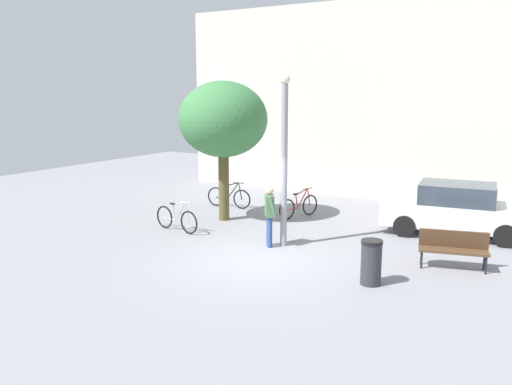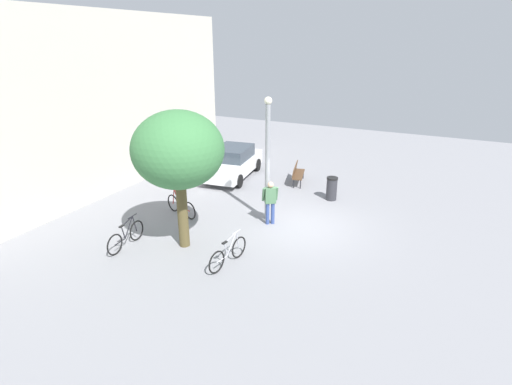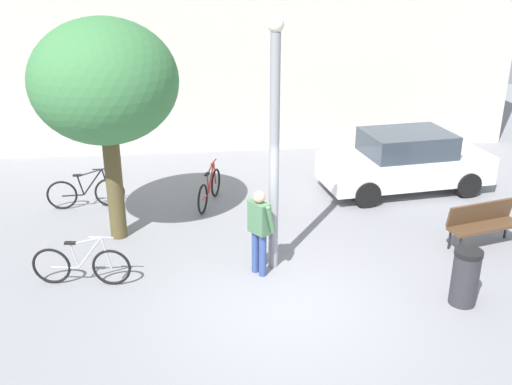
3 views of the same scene
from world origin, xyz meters
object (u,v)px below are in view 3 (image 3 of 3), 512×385
at_px(park_bench, 483,221).
at_px(bicycle_silver, 82,265).
at_px(person_by_lamppost, 259,227).
at_px(trash_bin, 465,277).
at_px(bicycle_black, 86,193).
at_px(bicycle_red, 210,189).
at_px(plaza_tree, 105,83).
at_px(lamppost, 274,141).
at_px(parked_car_white, 405,162).

bearing_deg(park_bench, bicycle_silver, -174.77).
bearing_deg(person_by_lamppost, trash_bin, -22.54).
bearing_deg(park_bench, trash_bin, -122.74).
distance_m(bicycle_black, trash_bin, 8.67).
bearing_deg(trash_bin, person_by_lamppost, 157.46).
bearing_deg(bicycle_red, bicycle_silver, -124.60).
relative_size(park_bench, bicycle_black, 0.92).
relative_size(plaza_tree, bicycle_silver, 2.53).
relative_size(park_bench, bicycle_silver, 0.93).
relative_size(person_by_lamppost, bicycle_black, 0.92).
bearing_deg(bicycle_red, park_bench, -26.79).
bearing_deg(bicycle_black, trash_bin, -35.04).
relative_size(lamppost, parked_car_white, 1.06).
distance_m(plaza_tree, parked_car_white, 7.67).
relative_size(person_by_lamppost, trash_bin, 1.65).
height_order(lamppost, park_bench, lamppost).
height_order(lamppost, bicycle_red, lamppost).
relative_size(bicycle_red, parked_car_white, 0.40).
bearing_deg(lamppost, bicycle_silver, -175.11).
xyz_separation_m(park_bench, bicycle_black, (-8.43, 2.89, -0.16)).
bearing_deg(person_by_lamppost, park_bench, 8.30).
bearing_deg(person_by_lamppost, plaza_tree, 145.90).
distance_m(bicycle_black, parked_car_white, 7.91).
distance_m(bicycle_silver, trash_bin, 6.73).
bearing_deg(park_bench, lamppost, -174.49).
bearing_deg(lamppost, bicycle_red, 109.10).
bearing_deg(trash_bin, lamppost, 151.61).
height_order(plaza_tree, bicycle_silver, plaza_tree).
bearing_deg(trash_bin, bicycle_red, 130.64).
distance_m(park_bench, parked_car_white, 3.24).
height_order(park_bench, bicycle_silver, bicycle_silver).
xyz_separation_m(lamppost, park_bench, (4.40, 0.42, -1.97)).
bearing_deg(bicycle_red, person_by_lamppost, -76.81).
height_order(park_bench, bicycle_black, bicycle_black).
distance_m(plaza_tree, trash_bin, 7.53).
bearing_deg(bicycle_silver, person_by_lamppost, 0.72).
relative_size(person_by_lamppost, plaza_tree, 0.37).
distance_m(lamppost, person_by_lamppost, 1.60).
bearing_deg(park_bench, bicycle_red, 153.21).
height_order(lamppost, parked_car_white, lamppost).
xyz_separation_m(bicycle_silver, parked_car_white, (7.39, 3.91, 0.39)).
distance_m(bicycle_red, trash_bin, 6.41).
bearing_deg(plaza_tree, park_bench, -9.19).
bearing_deg(person_by_lamppost, bicycle_black, 136.21).
xyz_separation_m(plaza_tree, trash_bin, (6.17, -3.29, -2.79)).
height_order(plaza_tree, bicycle_black, plaza_tree).
bearing_deg(trash_bin, park_bench, 57.26).
xyz_separation_m(bicycle_black, parked_car_white, (7.89, 0.29, 0.39)).
height_order(bicycle_black, trash_bin, trash_bin).
xyz_separation_m(person_by_lamppost, park_bench, (4.70, 0.69, -0.42)).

